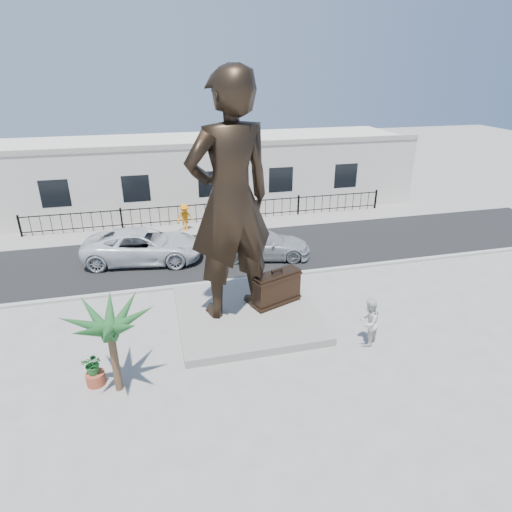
{
  "coord_description": "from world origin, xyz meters",
  "views": [
    {
      "loc": [
        -3.55,
        -12.32,
        8.87
      ],
      "look_at": [
        0.0,
        2.0,
        2.3
      ],
      "focal_mm": 30.0,
      "sensor_mm": 36.0,
      "label": 1
    }
  ],
  "objects": [
    {
      "name": "palm_tree",
      "position": [
        -5.1,
        -1.52,
        0.0
      ],
      "size": [
        1.8,
        1.8,
        3.2
      ],
      "primitive_type": null,
      "color": "#1B4B1F",
      "rests_on": "ground"
    },
    {
      "name": "far_sidewalk",
      "position": [
        0.0,
        12.0,
        0.01
      ],
      "size": [
        40.0,
        2.5,
        0.02
      ],
      "primitive_type": "cube",
      "color": "#9E9991",
      "rests_on": "ground"
    },
    {
      "name": "fence",
      "position": [
        0.0,
        12.8,
        0.6
      ],
      "size": [
        22.0,
        0.1,
        1.2
      ],
      "primitive_type": "cube",
      "color": "black",
      "rests_on": "ground"
    },
    {
      "name": "suitcase",
      "position": [
        0.75,
        1.71,
        0.98
      ],
      "size": [
        2.01,
        1.25,
        1.35
      ],
      "primitive_type": "cube",
      "rotation": [
        0.0,
        0.0,
        0.36
      ],
      "color": "black",
      "rests_on": "plinth"
    },
    {
      "name": "ground",
      "position": [
        0.0,
        0.0,
        0.0
      ],
      "size": [
        100.0,
        100.0,
        0.0
      ],
      "primitive_type": "plane",
      "color": "#9E9991",
      "rests_on": "ground"
    },
    {
      "name": "statue",
      "position": [
        -0.99,
        1.67,
        4.64
      ],
      "size": [
        3.59,
        2.82,
        8.67
      ],
      "primitive_type": "imported",
      "rotation": [
        0.0,
        0.0,
        3.4
      ],
      "color": "black",
      "rests_on": "plinth"
    },
    {
      "name": "planter",
      "position": [
        -5.79,
        -1.12,
        0.2
      ],
      "size": [
        0.56,
        0.56,
        0.4
      ],
      "primitive_type": "cylinder",
      "color": "#A4442B",
      "rests_on": "ground"
    },
    {
      "name": "curb",
      "position": [
        0.0,
        4.5,
        0.06
      ],
      "size": [
        40.0,
        0.25,
        0.12
      ],
      "primitive_type": "cube",
      "color": "#A5A399",
      "rests_on": "ground"
    },
    {
      "name": "car_silver",
      "position": [
        1.48,
        6.84,
        0.72
      ],
      "size": [
        5.17,
        2.96,
        1.41
      ],
      "primitive_type": "imported",
      "rotation": [
        0.0,
        0.0,
        1.36
      ],
      "color": "#A9ADAE",
      "rests_on": "street"
    },
    {
      "name": "car_white",
      "position": [
        -4.25,
        7.8,
        0.81
      ],
      "size": [
        6.07,
        3.51,
        1.59
      ],
      "primitive_type": "imported",
      "rotation": [
        0.0,
        0.0,
        1.41
      ],
      "color": "silver",
      "rests_on": "street"
    },
    {
      "name": "shrub",
      "position": [
        -5.79,
        -1.12,
        0.74
      ],
      "size": [
        0.73,
        0.67,
        0.68
      ],
      "primitive_type": "imported",
      "rotation": [
        0.0,
        0.0,
        -0.27
      ],
      "color": "#216528",
      "rests_on": "planter"
    },
    {
      "name": "building",
      "position": [
        0.0,
        17.0,
        2.2
      ],
      "size": [
        28.0,
        7.0,
        4.4
      ],
      "primitive_type": "cube",
      "color": "silver",
      "rests_on": "ground"
    },
    {
      "name": "plinth",
      "position": [
        -0.5,
        1.5,
        0.15
      ],
      "size": [
        5.2,
        5.2,
        0.3
      ],
      "primitive_type": "cube",
      "color": "gray",
      "rests_on": "ground"
    },
    {
      "name": "tourist",
      "position": [
        3.16,
        -1.22,
        0.88
      ],
      "size": [
        1.08,
        1.06,
        1.76
      ],
      "primitive_type": "imported",
      "rotation": [
        0.0,
        0.0,
        3.87
      ],
      "color": "silver",
      "rests_on": "ground"
    },
    {
      "name": "worker",
      "position": [
        -1.88,
        11.6,
        0.81
      ],
      "size": [
        1.14,
        0.84,
        1.59
      ],
      "primitive_type": "imported",
      "rotation": [
        0.0,
        0.0,
        0.26
      ],
      "color": "orange",
      "rests_on": "far_sidewalk"
    },
    {
      "name": "street",
      "position": [
        0.0,
        8.0,
        0.01
      ],
      "size": [
        40.0,
        7.0,
        0.01
      ],
      "primitive_type": "cube",
      "color": "black",
      "rests_on": "ground"
    }
  ]
}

